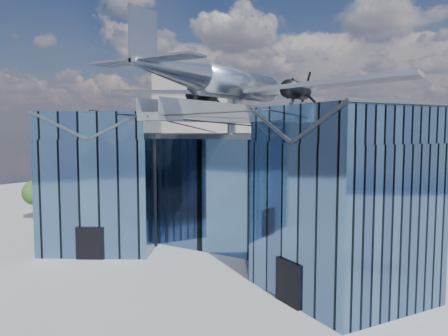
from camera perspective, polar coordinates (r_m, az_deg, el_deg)
The scene contains 5 objects.
ground_plane at distance 34.79m, azimuth -1.78°, elevation -12.15°, with size 120.00×120.00×0.00m, color gray.
museum at distance 38.51m, azimuth 3.00°, elevation -2.04°, with size 32.88×24.50×17.60m.
bg_towers at distance 79.98m, azimuth 19.66°, elevation 4.52°, with size 77.00×24.50×26.00m.
tree_plaza_w at distance 54.37m, azimuth -23.41°, elevation -2.98°, with size 3.47×3.47×4.59m.
tree_side_w at distance 56.35m, azimuth -18.12°, elevation -2.11°, with size 3.61×3.61×5.22m.
Camera 1 is at (18.43, -27.67, 10.24)m, focal length 35.00 mm.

